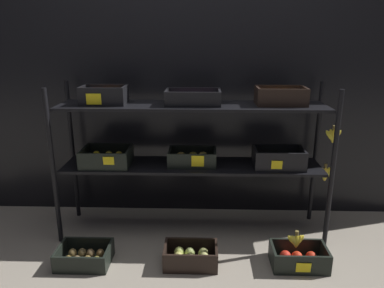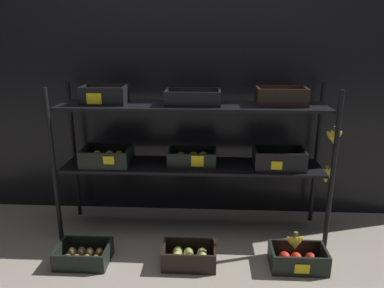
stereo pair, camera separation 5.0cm
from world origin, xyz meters
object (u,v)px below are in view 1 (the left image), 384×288
at_px(display_rack, 196,137).
at_px(crate_ground_apple_red, 299,259).
at_px(crate_ground_kiwi, 85,257).
at_px(crate_ground_pear, 191,257).
at_px(banana_bunch_loose, 296,241).

height_order(display_rack, crate_ground_apple_red, display_rack).
relative_size(crate_ground_kiwi, crate_ground_apple_red, 0.95).
height_order(crate_ground_kiwi, crate_ground_apple_red, crate_ground_apple_red).
bearing_deg(crate_ground_kiwi, display_rack, 32.75).
xyz_separation_m(crate_ground_pear, banana_bunch_loose, (0.66, 0.00, 0.13)).
bearing_deg(banana_bunch_loose, crate_ground_pear, -179.68).
distance_m(display_rack, crate_ground_pear, 0.81).
bearing_deg(crate_ground_apple_red, crate_ground_pear, -179.36).
distance_m(crate_ground_pear, banana_bunch_loose, 0.67).
distance_m(crate_ground_kiwi, crate_ground_pear, 0.69).
bearing_deg(crate_ground_kiwi, banana_bunch_loose, 0.59).
bearing_deg(crate_ground_apple_red, banana_bunch_loose, -171.87).
height_order(crate_ground_apple_red, banana_bunch_loose, banana_bunch_loose).
distance_m(crate_ground_pear, crate_ground_apple_red, 0.69).
bearing_deg(crate_ground_pear, banana_bunch_loose, 0.32).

